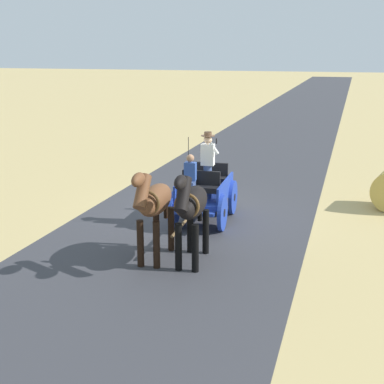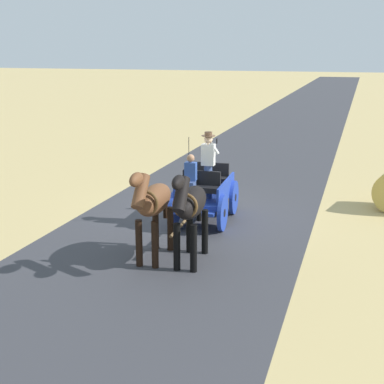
% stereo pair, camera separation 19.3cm
% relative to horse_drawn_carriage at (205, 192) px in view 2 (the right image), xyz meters
% --- Properties ---
extents(ground_plane, '(200.00, 200.00, 0.00)m').
position_rel_horse_drawn_carriage_xyz_m(ground_plane, '(0.31, -0.66, -0.82)').
color(ground_plane, tan).
extents(road_surface, '(6.42, 160.00, 0.01)m').
position_rel_horse_drawn_carriage_xyz_m(road_surface, '(0.31, -0.66, -0.81)').
color(road_surface, '#38383D').
rests_on(road_surface, ground).
extents(horse_drawn_carriage, '(1.51, 4.51, 2.50)m').
position_rel_horse_drawn_carriage_xyz_m(horse_drawn_carriage, '(0.00, 0.00, 0.00)').
color(horse_drawn_carriage, '#1E3899').
rests_on(horse_drawn_carriage, ground).
extents(horse_near_side, '(0.66, 2.13, 2.21)m').
position_rel_horse_drawn_carriage_xyz_m(horse_near_side, '(-0.55, 3.01, 0.51)').
color(horse_near_side, black).
rests_on(horse_near_side, ground).
extents(horse_off_side, '(0.62, 2.13, 2.21)m').
position_rel_horse_drawn_carriage_xyz_m(horse_off_side, '(0.29, 3.05, 0.51)').
color(horse_off_side, brown).
rests_on(horse_off_side, ground).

